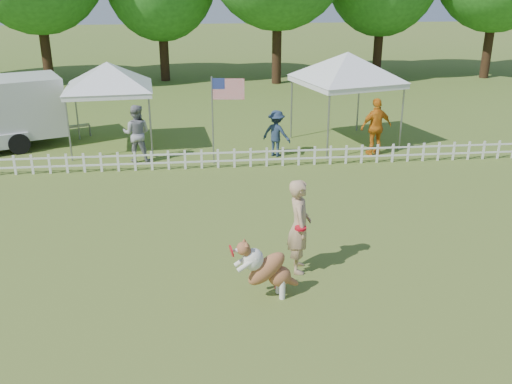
# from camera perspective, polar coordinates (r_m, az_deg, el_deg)

# --- Properties ---
(ground) EXTENTS (120.00, 120.00, 0.00)m
(ground) POSITION_cam_1_polar(r_m,az_deg,el_deg) (11.21, 1.64, -8.92)
(ground) COLOR #476E22
(ground) RESTS_ON ground
(picket_fence) EXTENTS (22.00, 0.08, 0.60)m
(picket_fence) POSITION_cam_1_polar(r_m,az_deg,el_deg) (17.49, -1.36, 3.44)
(picket_fence) COLOR silver
(picket_fence) RESTS_ON ground
(handler) EXTENTS (0.52, 0.74, 1.92)m
(handler) POSITION_cam_1_polar(r_m,az_deg,el_deg) (11.23, 4.35, -3.41)
(handler) COLOR tan
(handler) RESTS_ON ground
(dog) EXTENTS (1.23, 0.60, 1.22)m
(dog) POSITION_cam_1_polar(r_m,az_deg,el_deg) (10.40, 1.16, -7.66)
(dog) COLOR brown
(dog) RESTS_ON ground
(frisbee_on_turf) EXTENTS (0.28, 0.28, 0.02)m
(frisbee_on_turf) POSITION_cam_1_polar(r_m,az_deg,el_deg) (11.01, 2.42, -9.49)
(frisbee_on_turf) COLOR red
(frisbee_on_turf) RESTS_ON ground
(canopy_tent_left) EXTENTS (2.97, 2.97, 2.84)m
(canopy_tent_left) POSITION_cam_1_polar(r_m,az_deg,el_deg) (19.84, -14.32, 8.26)
(canopy_tent_left) COLOR silver
(canopy_tent_left) RESTS_ON ground
(canopy_tent_right) EXTENTS (3.68, 3.68, 3.08)m
(canopy_tent_right) POSITION_cam_1_polar(r_m,az_deg,el_deg) (19.92, 8.92, 9.07)
(canopy_tent_right) COLOR silver
(canopy_tent_right) RESTS_ON ground
(flag_pole) EXTENTS (1.05, 0.22, 2.72)m
(flag_pole) POSITION_cam_1_polar(r_m,az_deg,el_deg) (17.62, -4.35, 7.10)
(flag_pole) COLOR gray
(flag_pole) RESTS_ON ground
(spectator_a) EXTENTS (0.97, 0.81, 1.81)m
(spectator_a) POSITION_cam_1_polar(r_m,az_deg,el_deg) (18.29, -11.85, 5.75)
(spectator_a) COLOR gray
(spectator_a) RESTS_ON ground
(spectator_b) EXTENTS (1.12, 1.01, 1.50)m
(spectator_b) POSITION_cam_1_polar(r_m,az_deg,el_deg) (18.50, 2.05, 5.88)
(spectator_b) COLOR #223249
(spectator_b) RESTS_ON ground
(spectator_c) EXTENTS (1.17, 0.70, 1.87)m
(spectator_c) POSITION_cam_1_polar(r_m,az_deg,el_deg) (18.98, 11.92, 6.40)
(spectator_c) COLOR orange
(spectator_c) RESTS_ON ground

